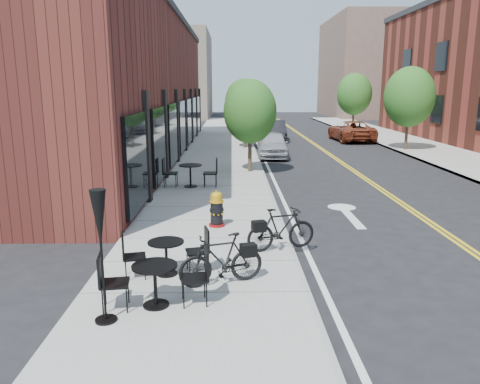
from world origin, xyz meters
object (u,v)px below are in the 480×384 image
object	(u,v)px
parked_car_a	(273,145)
parked_car_b	(274,130)
patio_umbrella	(100,228)
bistro_set_c	(190,172)
bistro_set_a	(155,279)
bicycle_right	(281,229)
bistro_set_b	(166,253)
parked_car_far	(351,131)
fire_hydrant	(217,209)
bicycle_left	(221,259)
parked_car_c	(265,124)

from	to	relation	value
parked_car_a	parked_car_b	world-z (taller)	parked_car_b
patio_umbrella	parked_car_b	bearing A→B (deg)	79.32
patio_umbrella	bistro_set_c	bearing A→B (deg)	87.40
bistro_set_a	parked_car_b	distance (m)	25.73
bicycle_right	parked_car_a	size ratio (longest dim) A/B	0.41
bistro_set_c	bistro_set_a	bearing A→B (deg)	-88.25
bistro_set_b	parked_car_far	world-z (taller)	parked_car_far
bistro_set_a	parked_car_b	xyz separation A→B (m)	(4.20, 25.38, 0.11)
fire_hydrant	bicycle_right	xyz separation A→B (m)	(1.45, -1.82, 0.03)
bistro_set_c	parked_car_a	world-z (taller)	parked_car_a
patio_umbrella	parked_car_far	world-z (taller)	patio_umbrella
bicycle_left	parked_car_a	distance (m)	16.64
parked_car_a	parked_car_c	xyz separation A→B (m)	(0.61, 14.29, 0.02)
bicycle_left	parked_car_a	world-z (taller)	parked_car_a
parked_car_c	bicycle_left	bearing A→B (deg)	-88.25
bistro_set_c	parked_car_b	bearing A→B (deg)	74.88
bicycle_left	bistro_set_c	size ratio (longest dim) A/B	0.83
bicycle_right	parked_car_b	world-z (taller)	parked_car_b
parked_car_far	bistro_set_c	bearing A→B (deg)	55.85
parked_car_a	parked_car_far	size ratio (longest dim) A/B	0.78
parked_car_b	patio_umbrella	bearing A→B (deg)	-99.11
parked_car_c	parked_car_b	bearing A→B (deg)	-80.97
fire_hydrant	bistro_set_c	distance (m)	4.98
parked_car_c	parked_car_far	distance (m)	8.67
fire_hydrant	bistro_set_a	bearing A→B (deg)	-118.46
bistro_set_a	bistro_set_c	world-z (taller)	bistro_set_c
bicycle_left	bistro_set_b	distance (m)	1.15
bistro_set_b	parked_car_c	world-z (taller)	parked_car_c
parked_car_far	parked_car_c	bearing A→B (deg)	-54.07
parked_car_a	parked_car_b	size ratio (longest dim) A/B	0.93
bicycle_right	bistro_set_b	bearing A→B (deg)	102.03
bistro_set_b	parked_car_far	xyz separation A→B (m)	(9.37, 23.48, 0.14)
bicycle_left	bistro_set_b	world-z (taller)	bicycle_left
fire_hydrant	parked_car_far	size ratio (longest dim) A/B	0.19
bistro_set_b	bistro_set_c	bearing A→B (deg)	78.52
bistro_set_b	parked_car_b	xyz separation A→B (m)	(4.20, 24.07, 0.14)
parked_car_b	parked_car_far	bearing A→B (deg)	-4.97
parked_car_a	parked_car_far	xyz separation A→B (m)	(5.97, 7.48, 0.03)
bistro_set_b	fire_hydrant	bearing A→B (deg)	61.78
parked_car_a	parked_car_c	world-z (taller)	parked_car_c
bistro_set_a	bistro_set_c	bearing A→B (deg)	83.14
bistro_set_b	parked_car_b	bearing A→B (deg)	66.96
bistro_set_b	bistro_set_c	distance (m)	8.02
bistro_set_b	parked_car_a	world-z (taller)	parked_car_a
parked_car_b	parked_car_far	xyz separation A→B (m)	(5.17, -0.59, 0.00)
patio_umbrella	bistro_set_b	bearing A→B (deg)	69.34
fire_hydrant	parked_car_b	size ratio (longest dim) A/B	0.22
bicycle_right	bistro_set_b	distance (m)	2.66
bicycle_right	parked_car_a	xyz separation A→B (m)	(1.10, 14.67, 0.06)
bistro_set_c	parked_car_b	world-z (taller)	parked_car_b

